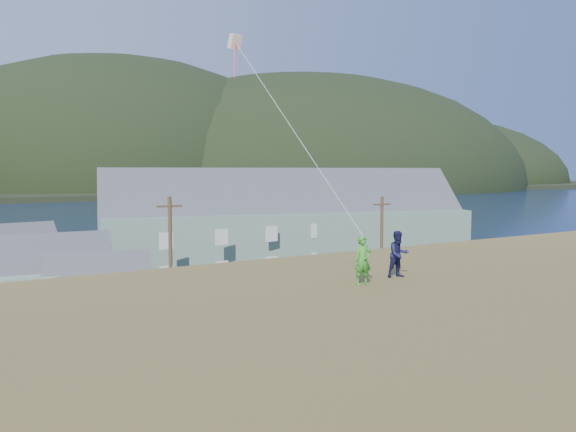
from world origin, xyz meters
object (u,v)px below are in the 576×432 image
object	(u,v)px
lodge	(289,224)
shed_palegreen_near	(41,280)
wharf	(17,259)
shed_white	(98,290)
kite_flyer_green	(363,261)
kite_flyer_navy	(399,254)

from	to	relation	value
lodge	shed_palegreen_near	world-z (taller)	lodge
wharf	shed_palegreen_near	xyz separation A→B (m)	(-0.70, -28.28, 2.31)
lodge	shed_white	bearing A→B (deg)	-143.43
wharf	shed_white	size ratio (longest dim) A/B	3.14
wharf	lodge	world-z (taller)	lodge
wharf	kite_flyer_green	distance (m)	59.25
wharf	shed_palegreen_near	size ratio (longest dim) A/B	2.49
wharf	kite_flyer_navy	size ratio (longest dim) A/B	16.89
lodge	shed_white	size ratio (longest dim) A/B	4.72
shed_palegreen_near	shed_white	bearing A→B (deg)	-38.63
kite_flyer_green	wharf	bearing A→B (deg)	107.20
kite_flyer_green	lodge	bearing A→B (deg)	74.87
lodge	kite_flyer_navy	xyz separation A→B (m)	(-17.26, -36.32, 2.88)
lodge	kite_flyer_navy	size ratio (longest dim) A/B	25.41
kite_flyer_green	kite_flyer_navy	world-z (taller)	kite_flyer_navy
wharf	lodge	xyz separation A→B (m)	(24.08, -21.83, 4.64)
kite_flyer_navy	lodge	bearing A→B (deg)	71.95
shed_white	kite_flyer_green	bearing A→B (deg)	-71.98
wharf	kite_flyer_green	world-z (taller)	kite_flyer_green
wharf	shed_palegreen_near	world-z (taller)	shed_palegreen_near
shed_white	kite_flyer_green	world-z (taller)	kite_flyer_green
wharf	shed_white	bearing A→B (deg)	-85.08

